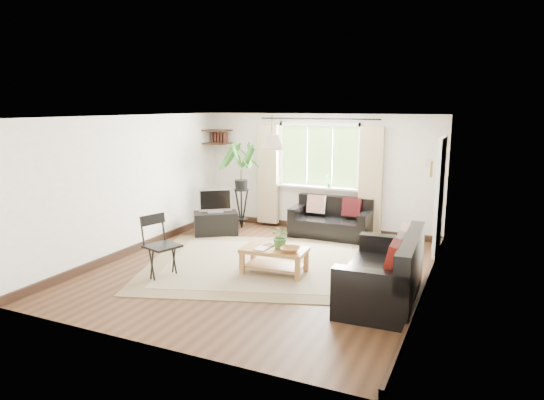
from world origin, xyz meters
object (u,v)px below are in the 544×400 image
at_px(coffee_table, 274,261).
at_px(palm_stand, 241,186).
at_px(folding_chair, 163,247).
at_px(sofa_right, 382,268).
at_px(sofa_back, 331,219).
at_px(tv_stand, 216,223).

relative_size(coffee_table, palm_stand, 0.55).
bearing_deg(folding_chair, sofa_right, -63.56).
xyz_separation_m(sofa_back, folding_chair, (-1.61, -3.25, 0.11)).
relative_size(palm_stand, folding_chair, 1.92).
bearing_deg(coffee_table, sofa_right, -10.93).
xyz_separation_m(sofa_right, tv_stand, (-3.73, 1.95, -0.20)).
height_order(sofa_right, folding_chair, folding_chair).
bearing_deg(palm_stand, sofa_back, 3.13).
relative_size(sofa_right, tv_stand, 2.15).
xyz_separation_m(coffee_table, folding_chair, (-1.46, -0.84, 0.27)).
distance_m(coffee_table, tv_stand, 2.59).
xyz_separation_m(coffee_table, palm_stand, (-1.79, 2.30, 0.70)).
bearing_deg(coffee_table, palm_stand, 127.79).
distance_m(sofa_back, folding_chair, 3.63).
bearing_deg(palm_stand, folding_chair, -84.14).
xyz_separation_m(tv_stand, palm_stand, (0.23, 0.68, 0.68)).
xyz_separation_m(sofa_right, palm_stand, (-3.50, 2.63, 0.48)).
relative_size(coffee_table, folding_chair, 1.05).
bearing_deg(sofa_back, folding_chair, -116.02).
bearing_deg(palm_stand, tv_stand, -108.84).
xyz_separation_m(sofa_back, tv_stand, (-2.16, -0.78, -0.14)).
height_order(coffee_table, tv_stand, tv_stand).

